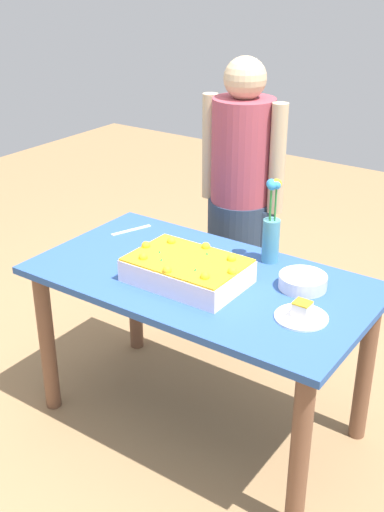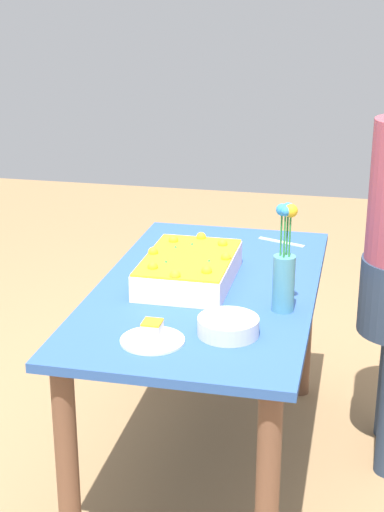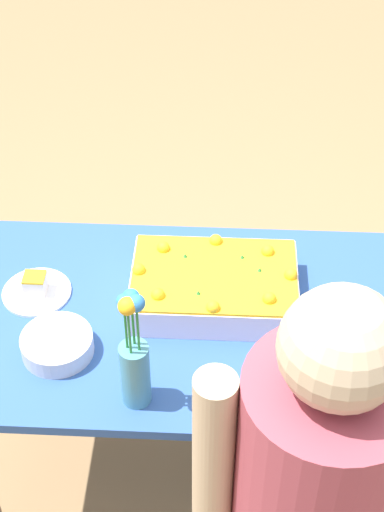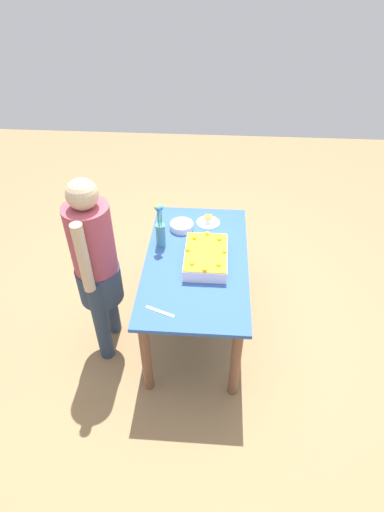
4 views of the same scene
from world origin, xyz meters
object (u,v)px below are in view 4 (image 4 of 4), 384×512
serving_plate_with_slice (208,221)px  flower_vase (160,230)px  person_standing (96,262)px  cake_knife (160,312)px  fruit_bowl (182,226)px  sheet_cake (206,256)px

serving_plate_with_slice → flower_vase: (-0.32, 0.35, 0.13)m
flower_vase → person_standing: size_ratio=0.24×
cake_knife → flower_vase: (0.69, 0.08, 0.14)m
serving_plate_with_slice → fruit_bowl: size_ratio=1.03×
sheet_cake → person_standing: 0.78m
flower_vase → fruit_bowl: size_ratio=1.92×
fruit_bowl → person_standing: bearing=138.2°
fruit_bowl → serving_plate_with_slice: bearing=-65.0°
serving_plate_with_slice → fruit_bowl: (-0.10, 0.21, 0.01)m
serving_plate_with_slice → cake_knife: bearing=165.0°
flower_vase → person_standing: person_standing is taller
cake_knife → person_standing: bearing=168.2°
cake_knife → sheet_cake: bearing=83.3°
serving_plate_with_slice → person_standing: size_ratio=0.13×
sheet_cake → person_standing: (-0.20, 0.75, 0.08)m
cake_knife → person_standing: person_standing is taller
sheet_cake → flower_vase: size_ratio=1.26×
sheet_cake → person_standing: person_standing is taller
sheet_cake → flower_vase: flower_vase is taller
cake_knife → fruit_bowl: bearing=107.4°
fruit_bowl → person_standing: size_ratio=0.13×
fruit_bowl → person_standing: person_standing is taller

